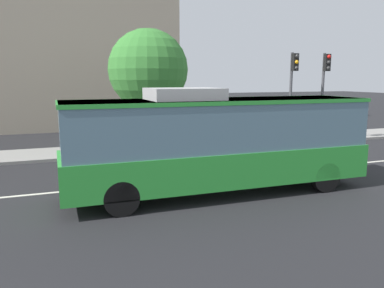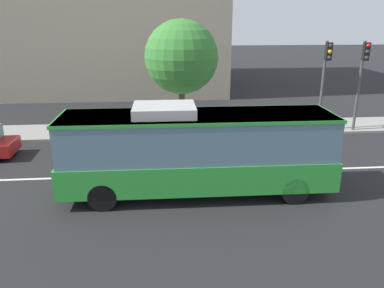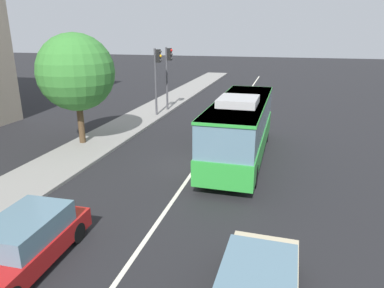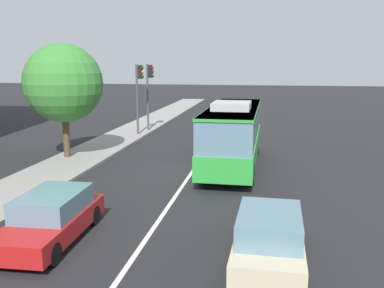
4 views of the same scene
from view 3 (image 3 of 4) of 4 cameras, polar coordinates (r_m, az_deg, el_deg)
name	(u,v)px [view 3 (image 3 of 4)]	position (r m, az deg, el deg)	size (l,w,h in m)	color
ground_plane	(196,168)	(17.36, 0.61, -3.89)	(160.00, 160.00, 0.00)	black
sidewalk_kerb	(76,155)	(19.95, -18.29, -1.67)	(80.00, 3.13, 0.14)	gray
lane_centre_line	(196,168)	(17.35, 0.61, -3.87)	(76.00, 0.16, 0.01)	silver
transit_bus	(240,125)	(18.25, 7.86, 3.02)	(10.03, 2.61, 3.46)	green
sedan_red	(23,243)	(11.34, -25.66, -14.28)	(4.55, 1.93, 1.46)	#B21919
traffic_light_near_corner	(157,71)	(27.34, -5.66, 11.74)	(0.33, 0.62, 5.20)	#47474C
traffic_light_mid_block	(168,68)	(29.19, -3.85, 12.17)	(0.34, 0.62, 5.20)	#47474C
street_tree_kerbside_centre	(76,72)	(21.03, -18.28, 10.95)	(4.30, 4.30, 6.39)	#4C3823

